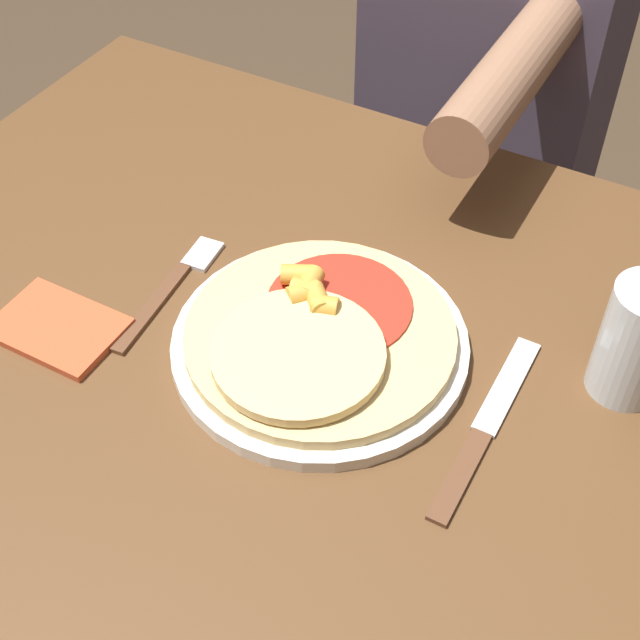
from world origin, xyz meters
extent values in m
cube|color=brown|center=(0.00, 0.00, 0.73)|extent=(1.02, 0.86, 0.03)
cylinder|color=brown|center=(-0.45, 0.37, 0.36)|extent=(0.06, 0.06, 0.71)
cylinder|color=silver|center=(0.01, 0.05, 0.75)|extent=(0.28, 0.28, 0.01)
cylinder|color=#DBBC7A|center=(0.01, 0.05, 0.76)|extent=(0.25, 0.25, 0.01)
cylinder|color=#B22D1E|center=(0.01, 0.09, 0.77)|extent=(0.14, 0.14, 0.00)
cylinder|color=#E8C881|center=(0.01, 0.01, 0.78)|extent=(0.16, 0.16, 0.01)
cylinder|color=gold|center=(-0.02, 0.07, 0.78)|extent=(0.03, 0.04, 0.02)
cylinder|color=gold|center=(-0.02, 0.09, 0.78)|extent=(0.02, 0.04, 0.02)
cylinder|color=gold|center=(-0.03, 0.09, 0.78)|extent=(0.04, 0.03, 0.02)
cylinder|color=gold|center=(0.01, 0.07, 0.78)|extent=(0.03, 0.03, 0.02)
cylinder|color=gold|center=(-0.02, 0.08, 0.78)|extent=(0.03, 0.02, 0.02)
cylinder|color=gold|center=(-0.01, 0.08, 0.78)|extent=(0.03, 0.03, 0.02)
cylinder|color=gold|center=(0.00, 0.07, 0.78)|extent=(0.04, 0.04, 0.02)
cube|color=brown|center=(-0.15, 0.02, 0.74)|extent=(0.03, 0.13, 0.00)
cube|color=silver|center=(-0.15, 0.10, 0.74)|extent=(0.03, 0.05, 0.00)
cube|color=brown|center=(0.18, -0.02, 0.74)|extent=(0.02, 0.10, 0.00)
cube|color=silver|center=(0.18, 0.09, 0.74)|extent=(0.02, 0.12, 0.00)
cylinder|color=silver|center=(0.27, 0.14, 0.80)|extent=(0.07, 0.07, 0.12)
cube|color=#C6512D|center=(-0.22, -0.05, 0.75)|extent=(0.12, 0.08, 0.01)
cylinder|color=#2D2D38|center=(-0.12, 0.67, 0.24)|extent=(0.11, 0.11, 0.48)
cylinder|color=#2D2D38|center=(0.03, 0.67, 0.24)|extent=(0.11, 0.11, 0.48)
cube|color=#4C4256|center=(-0.05, 0.67, 0.73)|extent=(0.33, 0.22, 0.50)
cylinder|color=#8E664C|center=(0.05, 0.41, 0.85)|extent=(0.07, 0.30, 0.07)
camera|label=1|loc=(0.28, -0.44, 1.36)|focal=50.00mm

